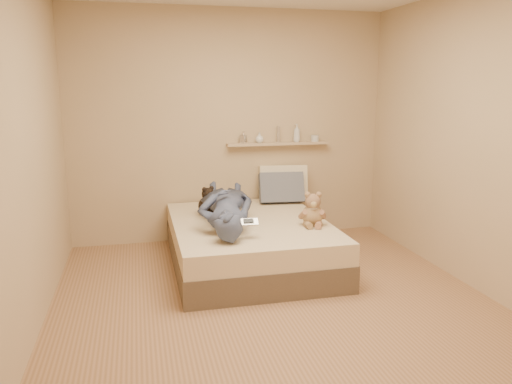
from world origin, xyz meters
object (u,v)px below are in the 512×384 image
object	(u,v)px
person	(226,206)
game_console	(249,222)
wall_shelf	(278,144)
teddy_bear	(313,212)
pillow_grey	(281,188)
pillow_cream	(283,183)
bed	(249,243)
dark_plush	(208,203)

from	to	relation	value
person	game_console	bearing A→B (deg)	110.10
wall_shelf	teddy_bear	bearing A→B (deg)	-90.21
game_console	person	bearing A→B (deg)	101.16
teddy_bear	game_console	bearing A→B (deg)	-159.55
pillow_grey	pillow_cream	bearing A→B (deg)	66.83
bed	pillow_cream	distance (m)	1.10
bed	teddy_bear	xyz separation A→B (m)	(0.55, -0.31, 0.36)
wall_shelf	person	bearing A→B (deg)	-130.13
bed	game_console	bearing A→B (deg)	-103.47
pillow_grey	person	world-z (taller)	pillow_grey
dark_plush	pillow_grey	world-z (taller)	pillow_grey
pillow_cream	pillow_grey	xyz separation A→B (m)	(-0.06, -0.14, -0.03)
bed	pillow_grey	size ratio (longest dim) A/B	3.80
pillow_grey	game_console	bearing A→B (deg)	-117.96
teddy_bear	dark_plush	distance (m)	1.11
pillow_grey	wall_shelf	bearing A→B (deg)	84.88
pillow_grey	bed	bearing A→B (deg)	-127.55
teddy_bear	person	bearing A→B (deg)	160.34
wall_shelf	pillow_grey	bearing A→B (deg)	-95.12
teddy_bear	dark_plush	size ratio (longest dim) A/B	1.11
game_console	wall_shelf	world-z (taller)	wall_shelf
teddy_bear	wall_shelf	xyz separation A→B (m)	(0.00, 1.22, 0.51)
pillow_cream	wall_shelf	xyz separation A→B (m)	(-0.04, 0.08, 0.45)
game_console	wall_shelf	size ratio (longest dim) A/B	0.14
pillow_cream	wall_shelf	distance (m)	0.46
game_console	dark_plush	bearing A→B (deg)	104.50
bed	wall_shelf	xyz separation A→B (m)	(0.55, 0.91, 0.88)
dark_plush	wall_shelf	xyz separation A→B (m)	(0.91, 0.58, 0.52)
game_console	person	xyz separation A→B (m)	(-0.11, 0.53, 0.03)
dark_plush	person	world-z (taller)	person
bed	game_console	size ratio (longest dim) A/B	11.02
teddy_bear	wall_shelf	bearing A→B (deg)	89.79
teddy_bear	person	world-z (taller)	person
pillow_grey	wall_shelf	world-z (taller)	wall_shelf
bed	person	distance (m)	0.47
bed	pillow_cream	world-z (taller)	pillow_cream
pillow_grey	dark_plush	bearing A→B (deg)	-157.83
pillow_grey	person	size ratio (longest dim) A/B	0.34
dark_plush	person	xyz separation A→B (m)	(0.12, -0.35, 0.04)
wall_shelf	pillow_cream	bearing A→B (deg)	-62.97
bed	wall_shelf	bearing A→B (deg)	58.82
game_console	person	size ratio (longest dim) A/B	0.12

